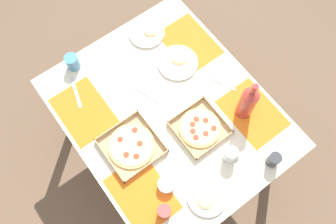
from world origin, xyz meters
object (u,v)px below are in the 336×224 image
plate_far_left (207,197)px  soda_bottle (248,102)px  cup_red (164,212)px  cup_dark (274,160)px  cup_clear_left (230,154)px  plate_near_left (147,33)px  pizza_box_corner_left (132,146)px  plate_far_right (178,62)px  pizza_box_corner_right (200,128)px  condiment_bowl (166,185)px  cup_clear_right (72,62)px

plate_far_left → soda_bottle: (-0.25, 0.46, 0.12)m
soda_bottle → cup_red: soda_bottle is taller
cup_dark → cup_clear_left: (-0.16, -0.16, 0.00)m
plate_near_left → soda_bottle: soda_bottle is taller
cup_clear_left → plate_far_left: bearing=-67.5°
cup_dark → plate_near_left: bearing=-176.5°
pizza_box_corner_left → plate_far_left: (0.45, 0.16, -0.00)m
plate_near_left → cup_clear_left: bearing=-6.4°
cup_clear_left → cup_dark: bearing=46.4°
plate_far_right → pizza_box_corner_right: bearing=-20.9°
plate_far_left → condiment_bowl: condiment_bowl is taller
plate_near_left → cup_clear_right: size_ratio=2.33×
pizza_box_corner_left → plate_far_left: size_ratio=1.39×
pizza_box_corner_right → cup_dark: (0.38, 0.19, 0.03)m
plate_far_left → soda_bottle: soda_bottle is taller
pizza_box_corner_right → cup_red: size_ratio=2.92×
pizza_box_corner_left → plate_far_left: pizza_box_corner_left is taller
pizza_box_corner_left → cup_dark: 0.75m
plate_far_right → cup_clear_left: 0.63m
cup_red → cup_clear_right: bearing=175.9°
plate_near_left → cup_dark: (1.06, 0.06, 0.04)m
plate_far_left → cup_dark: size_ratio=2.31×
pizza_box_corner_left → plate_near_left: pizza_box_corner_left is taller
pizza_box_corner_left → cup_clear_left: (0.36, 0.39, 0.04)m
condiment_bowl → cup_red: bearing=-40.6°
plate_near_left → condiment_bowl: size_ratio=2.46×
soda_bottle → cup_red: (0.18, -0.68, -0.09)m
cup_red → cup_dark: (0.13, 0.61, -0.00)m
cup_dark → cup_clear_left: bearing=-133.6°
cup_dark → pizza_box_corner_left: bearing=-133.1°
plate_far_left → soda_bottle: 0.54m
plate_far_left → condiment_bowl: size_ratio=2.33×
cup_clear_right → condiment_bowl: cup_clear_right is taller
plate_far_left → condiment_bowl: (-0.17, -0.13, 0.01)m
plate_near_left → cup_red: cup_red is taller
plate_near_left → condiment_bowl: condiment_bowl is taller
condiment_bowl → plate_far_left: bearing=37.2°
plate_far_left → cup_clear_right: 1.08m
pizza_box_corner_left → soda_bottle: size_ratio=0.89×
pizza_box_corner_right → cup_red: (0.25, -0.42, 0.03)m
cup_clear_right → cup_dark: 1.25m
plate_far_right → plate_near_left: same height
plate_far_left → plate_far_right: 0.80m
pizza_box_corner_left → cup_red: cup_red is taller
plate_near_left → pizza_box_corner_left: bearing=-41.9°
condiment_bowl → plate_near_left: bearing=150.7°
plate_near_left → cup_clear_left: cup_clear_left is taller
pizza_box_corner_right → cup_clear_right: cup_clear_right is taller
cup_red → condiment_bowl: size_ratio=1.01×
pizza_box_corner_right → soda_bottle: soda_bottle is taller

